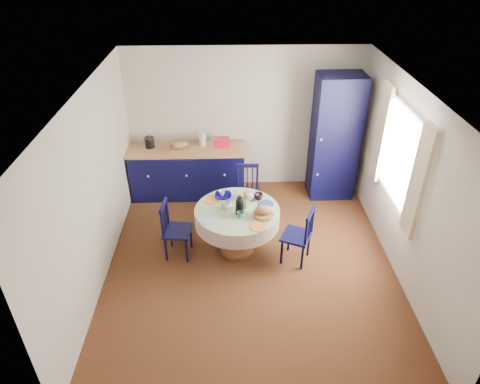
# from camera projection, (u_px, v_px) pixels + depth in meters

# --- Properties ---
(floor) EXTENTS (4.50, 4.50, 0.00)m
(floor) POSITION_uv_depth(u_px,v_px,m) (250.00, 263.00, 6.11)
(floor) COLOR black
(floor) RESTS_ON ground
(ceiling) EXTENTS (4.50, 4.50, 0.00)m
(ceiling) POSITION_uv_depth(u_px,v_px,m) (253.00, 94.00, 4.77)
(ceiling) COLOR white
(ceiling) RESTS_ON wall_back
(wall_back) EXTENTS (4.00, 0.02, 2.50)m
(wall_back) POSITION_uv_depth(u_px,v_px,m) (245.00, 120.00, 7.34)
(wall_back) COLOR beige
(wall_back) RESTS_ON floor
(wall_left) EXTENTS (0.02, 4.50, 2.50)m
(wall_left) POSITION_uv_depth(u_px,v_px,m) (93.00, 191.00, 5.39)
(wall_left) COLOR beige
(wall_left) RESTS_ON floor
(wall_right) EXTENTS (0.02, 4.50, 2.50)m
(wall_right) POSITION_uv_depth(u_px,v_px,m) (407.00, 186.00, 5.49)
(wall_right) COLOR beige
(wall_right) RESTS_ON floor
(window) EXTENTS (0.10, 1.74, 1.45)m
(window) POSITION_uv_depth(u_px,v_px,m) (400.00, 157.00, 5.60)
(window) COLOR white
(window) RESTS_ON wall_right
(kitchen_counter) EXTENTS (2.00, 0.63, 1.13)m
(kitchen_counter) POSITION_uv_depth(u_px,v_px,m) (188.00, 171.00, 7.44)
(kitchen_counter) COLOR black
(kitchen_counter) RESTS_ON floor
(pantry_cabinet) EXTENTS (0.76, 0.56, 2.15)m
(pantry_cabinet) POSITION_uv_depth(u_px,v_px,m) (335.00, 138.00, 7.14)
(pantry_cabinet) COLOR black
(pantry_cabinet) RESTS_ON floor
(dining_table) EXTENTS (1.20, 1.20, 1.00)m
(dining_table) POSITION_uv_depth(u_px,v_px,m) (238.00, 217.00, 6.03)
(dining_table) COLOR #573219
(dining_table) RESTS_ON floor
(chair_left) EXTENTS (0.42, 0.43, 0.87)m
(chair_left) POSITION_uv_depth(u_px,v_px,m) (175.00, 229.00, 6.05)
(chair_left) COLOR black
(chair_left) RESTS_ON floor
(chair_far) EXTENTS (0.41, 0.39, 0.90)m
(chair_far) POSITION_uv_depth(u_px,v_px,m) (247.00, 192.00, 6.85)
(chair_far) COLOR black
(chair_far) RESTS_ON floor
(chair_right) EXTENTS (0.51, 0.51, 0.88)m
(chair_right) POSITION_uv_depth(u_px,v_px,m) (299.00, 235.00, 5.93)
(chair_right) COLOR black
(chair_right) RESTS_ON floor
(mug_a) EXTENTS (0.13, 0.13, 0.10)m
(mug_a) POSITION_uv_depth(u_px,v_px,m) (226.00, 205.00, 5.97)
(mug_a) COLOR silver
(mug_a) RESTS_ON dining_table
(mug_b) EXTENTS (0.09, 0.09, 0.09)m
(mug_b) POSITION_uv_depth(u_px,v_px,m) (240.00, 215.00, 5.79)
(mug_b) COLOR #30736D
(mug_b) RESTS_ON dining_table
(mug_c) EXTENTS (0.13, 0.13, 0.10)m
(mug_c) POSITION_uv_depth(u_px,v_px,m) (259.00, 197.00, 6.16)
(mug_c) COLOR black
(mug_c) RESTS_ON dining_table
(mug_d) EXTENTS (0.09, 0.09, 0.08)m
(mug_d) POSITION_uv_depth(u_px,v_px,m) (222.00, 193.00, 6.26)
(mug_d) COLOR silver
(mug_d) RESTS_ON dining_table
(cobalt_bowl) EXTENTS (0.24, 0.24, 0.06)m
(cobalt_bowl) POSITION_uv_depth(u_px,v_px,m) (223.00, 196.00, 6.21)
(cobalt_bowl) COLOR #090467
(cobalt_bowl) RESTS_ON dining_table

